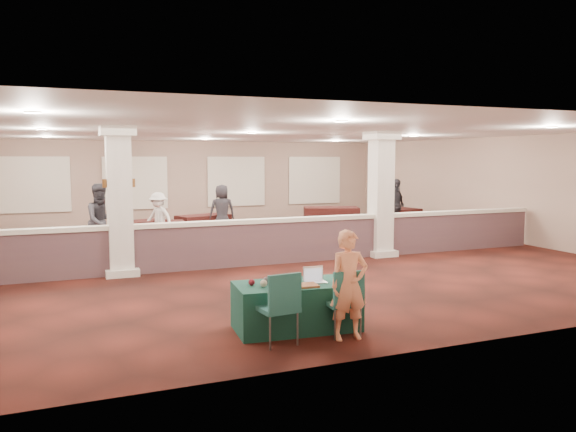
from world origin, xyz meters
name	(u,v)px	position (x,y,z in m)	size (l,w,h in m)	color
ground	(252,254)	(0.00, 0.00, 0.00)	(16.00, 16.00, 0.00)	#441711
wall_back	(187,182)	(0.00, 8.00, 1.60)	(16.00, 0.04, 3.20)	gray
wall_front	(446,229)	(0.00, -8.00, 1.60)	(16.00, 0.04, 3.20)	gray
wall_right	(492,188)	(8.00, 0.00, 1.60)	(0.04, 16.00, 3.20)	gray
ceiling	(252,132)	(0.00, 0.00, 3.20)	(16.00, 16.00, 0.02)	silver
partition_wall	(272,240)	(0.00, -1.50, 0.57)	(15.60, 0.28, 1.10)	#50363E
column_left	(119,200)	(-3.50, -1.50, 1.64)	(0.72, 0.72, 3.20)	beige
column_right	(381,193)	(3.00, -1.50, 1.64)	(0.72, 0.72, 3.20)	beige
sconce_left	(105,183)	(-3.78, -1.50, 2.00)	(0.12, 0.12, 0.18)	brown
sconce_right	(132,183)	(-3.22, -1.50, 2.00)	(0.12, 0.12, 0.18)	brown
near_table	(296,306)	(-1.50, -6.50, 0.35)	(1.80, 0.90, 0.69)	#0F3A2F
conf_chair_main	(345,297)	(-1.00, -7.09, 0.57)	(0.51, 0.51, 0.97)	#1C5351
conf_chair_side	(280,302)	(-1.99, -7.09, 0.59)	(0.56, 0.56, 1.01)	#1C5351
woman	(349,285)	(-1.00, -7.20, 0.77)	(0.55, 0.37, 1.54)	#FF986E
far_table_front_left	(92,247)	(-4.01, 0.30, 0.39)	(1.90, 0.95, 0.77)	black
far_table_front_center	(158,232)	(-2.00, 3.00, 0.32)	(1.59, 0.79, 0.64)	black
far_table_front_right	(395,219)	(6.39, 3.00, 0.37)	(1.81, 0.91, 0.73)	black
far_table_back_left	(140,232)	(-2.50, 3.20, 0.33)	(1.64, 0.82, 0.66)	black
far_table_back_center	(203,225)	(-0.35, 4.01, 0.34)	(1.69, 0.85, 0.69)	black
far_table_back_right	(331,218)	(4.33, 4.00, 0.39)	(1.94, 0.97, 0.79)	black
attendee_a	(102,221)	(-3.73, 0.72, 0.95)	(0.91, 0.51, 1.90)	black
attendee_b	(158,218)	(-2.00, 2.78, 0.76)	(0.98, 0.45, 1.53)	silver
attendee_c	(395,206)	(5.82, 2.16, 0.93)	(1.09, 0.52, 1.85)	black
attendee_d	(222,211)	(0.15, 3.50, 0.85)	(0.84, 0.45, 1.70)	black
laptop_base	(315,282)	(-1.22, -6.57, 0.70)	(0.31, 0.22, 0.02)	silver
laptop_screen	(313,273)	(-1.21, -6.46, 0.81)	(0.31, 0.01, 0.21)	silver
screen_glow	(313,274)	(-1.21, -6.47, 0.80)	(0.28, 0.00, 0.18)	#ACB8CF
knitting	(304,285)	(-1.47, -6.74, 0.71)	(0.38, 0.28, 0.03)	orange
yarn_cream	(264,283)	(-2.03, -6.55, 0.74)	(0.10, 0.10, 0.10)	#C1B69F
yarn_red	(252,282)	(-2.16, -6.39, 0.74)	(0.09, 0.09, 0.09)	maroon
yarn_grey	(266,280)	(-1.91, -6.35, 0.74)	(0.10, 0.10, 0.10)	#48484D
scissors	(342,284)	(-0.91, -6.82, 0.70)	(0.11, 0.03, 0.01)	red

